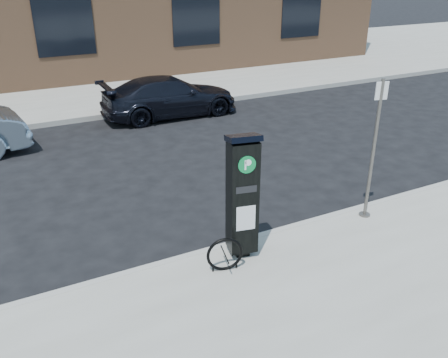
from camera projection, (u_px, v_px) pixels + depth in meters
ground at (224, 252)px, 7.60m from camera, size 120.00×120.00×0.00m
sidewalk_far at (62, 78)px, 18.88m from camera, size 60.00×12.00×0.15m
curb_near at (225, 249)px, 7.56m from camera, size 60.00×0.12×0.16m
curb_far at (100, 117)px, 14.05m from camera, size 60.00×0.12×0.16m
parking_kiosk at (242, 195)px, 6.89m from camera, size 0.52×0.48×1.96m
sign_pole at (373, 152)px, 7.91m from camera, size 0.21×0.20×2.44m
bike_rack at (225, 254)px, 6.81m from camera, size 0.53×0.17×0.54m
car_dark at (170, 96)px, 14.18m from camera, size 4.11×1.71×1.19m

